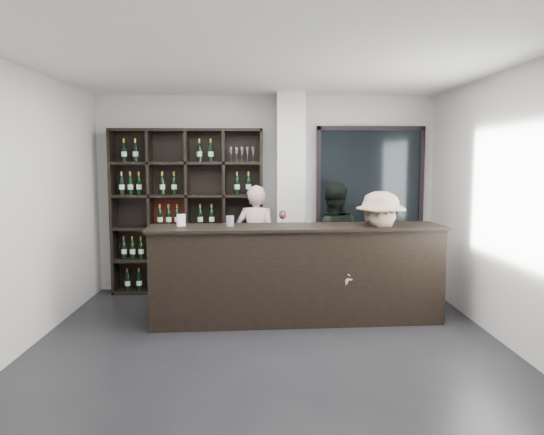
{
  "coord_description": "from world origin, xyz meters",
  "views": [
    {
      "loc": [
        -0.09,
        -5.18,
        1.94
      ],
      "look_at": [
        0.05,
        1.1,
        1.27
      ],
      "focal_mm": 35.0,
      "sensor_mm": 36.0,
      "label": 1
    }
  ],
  "objects_px": {
    "tasting_counter": "(297,274)",
    "customer": "(380,257)",
    "wine_shelf": "(188,212)",
    "taster_black": "(332,244)",
    "taster_pink": "(256,241)"
  },
  "relations": [
    {
      "from": "tasting_counter",
      "to": "taster_black",
      "type": "relative_size",
      "value": 2.13
    },
    {
      "from": "wine_shelf",
      "to": "taster_black",
      "type": "bearing_deg",
      "value": -19.43
    },
    {
      "from": "wine_shelf",
      "to": "taster_black",
      "type": "height_order",
      "value": "wine_shelf"
    },
    {
      "from": "wine_shelf",
      "to": "tasting_counter",
      "type": "distance_m",
      "value": 2.19
    },
    {
      "from": "tasting_counter",
      "to": "wine_shelf",
      "type": "bearing_deg",
      "value": 132.11
    },
    {
      "from": "customer",
      "to": "tasting_counter",
      "type": "bearing_deg",
      "value": 155.1
    },
    {
      "from": "tasting_counter",
      "to": "customer",
      "type": "bearing_deg",
      "value": -6.46
    },
    {
      "from": "customer",
      "to": "taster_black",
      "type": "bearing_deg",
      "value": 98.09
    },
    {
      "from": "taster_black",
      "to": "tasting_counter",
      "type": "bearing_deg",
      "value": 53.54
    },
    {
      "from": "wine_shelf",
      "to": "taster_pink",
      "type": "height_order",
      "value": "wine_shelf"
    },
    {
      "from": "wine_shelf",
      "to": "customer",
      "type": "xyz_separation_m",
      "value": [
        2.49,
        -1.52,
        -0.41
      ]
    },
    {
      "from": "wine_shelf",
      "to": "tasting_counter",
      "type": "height_order",
      "value": "wine_shelf"
    },
    {
      "from": "tasting_counter",
      "to": "taster_pink",
      "type": "distance_m",
      "value": 1.38
    },
    {
      "from": "taster_black",
      "to": "wine_shelf",
      "type": "bearing_deg",
      "value": -20.8
    },
    {
      "from": "tasting_counter",
      "to": "taster_black",
      "type": "height_order",
      "value": "taster_black"
    }
  ]
}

